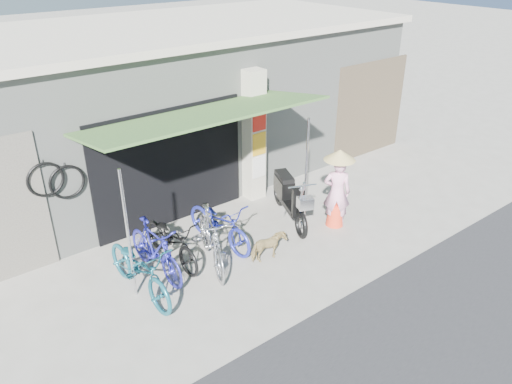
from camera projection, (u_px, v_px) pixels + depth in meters
ground at (296, 253)px, 9.66m from camera, size 80.00×80.00×0.00m
bicycle_shop at (161, 101)px, 12.41m from camera, size 12.30×5.30×3.66m
shop_pillar at (253, 136)px, 11.17m from camera, size 0.42×0.44×3.00m
awning at (205, 117)px, 9.17m from camera, size 4.60×1.88×2.72m
neighbour_right at (370, 109)px, 13.63m from camera, size 2.60×0.06×2.60m
bike_teal at (139, 269)px, 8.33m from camera, size 0.79×2.00×1.04m
bike_blue at (155, 249)px, 8.84m from camera, size 0.57×1.75×1.04m
bike_black at (172, 240)px, 9.23m from camera, size 0.67×1.78×0.93m
bike_silver at (211, 239)px, 9.08m from camera, size 1.13×1.93×1.12m
bike_navy at (219, 223)px, 9.74m from camera, size 0.80×1.87×0.96m
street_dog at (268, 247)px, 9.34m from camera, size 0.70×0.37×0.57m
moped at (289, 197)px, 10.63m from camera, size 0.98×1.96×1.16m
nun at (337, 189)px, 10.26m from camera, size 0.66×0.65×1.72m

